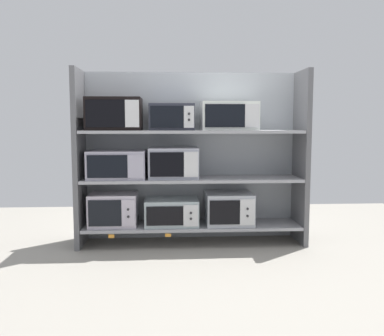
# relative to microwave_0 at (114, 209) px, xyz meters

# --- Properties ---
(ground) EXTENTS (6.20, 6.00, 0.02)m
(ground) POSITION_rel_microwave_0_xyz_m (0.80, -1.00, -0.37)
(ground) COLOR gray
(back_panel) EXTENTS (2.40, 0.04, 1.77)m
(back_panel) POSITION_rel_microwave_0_xyz_m (0.80, 0.25, 0.52)
(back_panel) COLOR #9EA3A8
(back_panel) RESTS_ON ground
(upright_left) EXTENTS (0.05, 0.46, 1.77)m
(upright_left) POSITION_rel_microwave_0_xyz_m (-0.33, 0.00, 0.52)
(upright_left) COLOR #5B5B5E
(upright_left) RESTS_ON ground
(upright_right) EXTENTS (0.05, 0.46, 1.77)m
(upright_right) POSITION_rel_microwave_0_xyz_m (1.93, 0.00, 0.52)
(upright_right) COLOR #5B5B5E
(upright_right) RESTS_ON ground
(shelf_0) EXTENTS (2.20, 0.46, 0.03)m
(shelf_0) POSITION_rel_microwave_0_xyz_m (0.80, 0.00, -0.18)
(shelf_0) COLOR #99999E
(shelf_0) RESTS_ON ground
(microwave_0) EXTENTS (0.48, 0.38, 0.33)m
(microwave_0) POSITION_rel_microwave_0_xyz_m (0.00, 0.00, 0.00)
(microwave_0) COLOR #BBB1C0
(microwave_0) RESTS_ON shelf_0
(microwave_1) EXTENTS (0.54, 0.42, 0.27)m
(microwave_1) POSITION_rel_microwave_0_xyz_m (0.59, 0.00, -0.03)
(microwave_1) COLOR #99A7AA
(microwave_1) RESTS_ON shelf_0
(microwave_2) EXTENTS (0.48, 0.43, 0.32)m
(microwave_2) POSITION_rel_microwave_0_xyz_m (1.18, 0.00, -0.00)
(microwave_2) COLOR #A3A7AF
(microwave_2) RESTS_ON shelf_0
(price_tag_0) EXTENTS (0.06, 0.00, 0.04)m
(price_tag_0) POSITION_rel_microwave_0_xyz_m (0.00, -0.23, -0.22)
(price_tag_0) COLOR orange
(price_tag_1) EXTENTS (0.06, 0.00, 0.03)m
(price_tag_1) POSITION_rel_microwave_0_xyz_m (0.55, -0.23, -0.22)
(price_tag_1) COLOR orange
(shelf_1) EXTENTS (2.20, 0.46, 0.03)m
(shelf_1) POSITION_rel_microwave_0_xyz_m (0.80, 0.00, 0.30)
(shelf_1) COLOR #99999E
(microwave_3) EXTENTS (0.57, 0.41, 0.28)m
(microwave_3) POSITION_rel_microwave_0_xyz_m (0.05, 0.00, 0.46)
(microwave_3) COLOR #A29DAF
(microwave_3) RESTS_ON shelf_1
(microwave_4) EXTENTS (0.50, 0.37, 0.31)m
(microwave_4) POSITION_rel_microwave_0_xyz_m (0.61, 0.00, 0.47)
(microwave_4) COLOR #9EA1AF
(microwave_4) RESTS_ON shelf_1
(shelf_2) EXTENTS (2.20, 0.46, 0.03)m
(shelf_2) POSITION_rel_microwave_0_xyz_m (0.80, 0.00, 0.79)
(shelf_2) COLOR #99999E
(microwave_5) EXTENTS (0.54, 0.41, 0.32)m
(microwave_5) POSITION_rel_microwave_0_xyz_m (0.03, -0.00, 0.96)
(microwave_5) COLOR black
(microwave_5) RESTS_ON shelf_2
(microwave_6) EXTENTS (0.45, 0.37, 0.26)m
(microwave_6) POSITION_rel_microwave_0_xyz_m (0.60, -0.00, 0.93)
(microwave_6) COLOR #2B2D38
(microwave_6) RESTS_ON shelf_2
(microwave_7) EXTENTS (0.57, 0.33, 0.29)m
(microwave_7) POSITION_rel_microwave_0_xyz_m (1.18, 0.00, 0.95)
(microwave_7) COLOR silver
(microwave_7) RESTS_ON shelf_2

